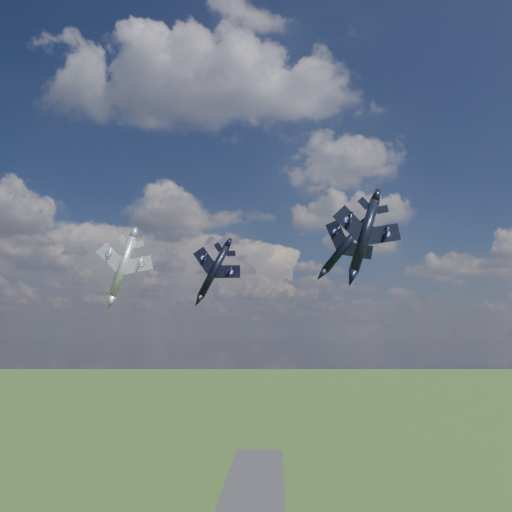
# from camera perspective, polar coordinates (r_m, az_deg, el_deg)

# --- Properties ---
(jet_lead_navy) EXTENTS (11.03, 14.32, 6.87)m
(jet_lead_navy) POSITION_cam_1_polar(r_m,az_deg,el_deg) (88.36, -4.83, -1.69)
(jet_lead_navy) COLOR black
(jet_right_navy) EXTENTS (12.07, 15.22, 5.98)m
(jet_right_navy) POSITION_cam_1_polar(r_m,az_deg,el_deg) (68.80, 12.30, 2.32)
(jet_right_navy) COLOR black
(jet_high_navy) EXTENTS (13.01, 16.75, 9.32)m
(jet_high_navy) POSITION_cam_1_polar(r_m,az_deg,el_deg) (92.16, 10.02, 1.03)
(jet_high_navy) COLOR black
(jet_left_silver) EXTENTS (12.60, 15.98, 5.97)m
(jet_left_silver) POSITION_cam_1_polar(r_m,az_deg,el_deg) (89.78, -15.00, -1.17)
(jet_left_silver) COLOR #989AA2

